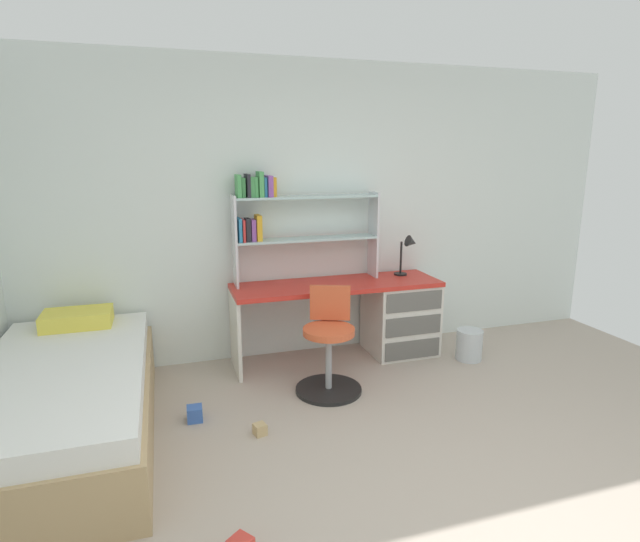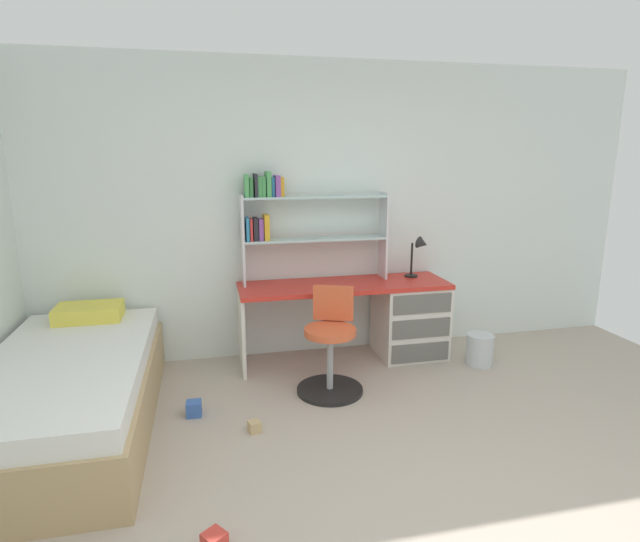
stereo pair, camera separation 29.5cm
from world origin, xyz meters
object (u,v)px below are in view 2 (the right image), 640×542
Objects in this scene: toy_block_red_0 at (215,542)px; toy_block_natural_3 at (255,427)px; desk_lamp at (420,250)px; toy_block_blue_2 at (194,409)px; bookshelf_hutch at (293,216)px; bed_platform at (69,393)px; swivel_chair at (331,351)px; desk at (394,315)px; waste_bin at (480,349)px.

toy_block_red_0 is 1.05m from toy_block_natural_3.
desk_lamp is 3.65× the size of toy_block_blue_2.
bookshelf_hutch is 13.33× the size of toy_block_red_0.
toy_block_blue_2 is at bearing 141.81° from toy_block_natural_3.
bed_platform is 0.83m from toy_block_blue_2.
toy_block_red_0 is at bearing -121.72° from swivel_chair.
toy_block_blue_2 is (-0.89, -0.91, -1.25)m from bookshelf_hutch.
desk reaches higher than toy_block_blue_2.
toy_block_red_0 is at bearing -131.83° from desk_lamp.
bookshelf_hutch is 1.20m from desk_lamp.
toy_block_blue_2 is at bearing -134.42° from bookshelf_hutch.
desk is 19.11× the size of toy_block_red_0.
desk_lamp is 1.35m from swivel_chair.
desk is at bearing 37.76° from swivel_chair.
desk is 24.14× the size of toy_block_natural_3.
desk_lamp reaches higher than toy_block_natural_3.
desk_lamp reaches higher than swivel_chair.
toy_block_red_0 is 1.26× the size of toy_block_natural_3.
waste_bin is at bearing 36.08° from toy_block_red_0.
waste_bin is (0.67, -0.37, -0.25)m from desk.
toy_block_natural_3 is at bearing 74.35° from toy_block_red_0.
toy_block_natural_3 is at bearing -38.19° from toy_block_blue_2.
bookshelf_hutch is at bearing 175.91° from desk_lamp.
bookshelf_hutch is at bearing 45.58° from toy_block_blue_2.
toy_block_natural_3 is at bearing -145.25° from desk_lamp.
swivel_chair reaches higher than desk.
desk_lamp is at bearing 33.01° from swivel_chair.
desk is at bearing -163.58° from desk_lamp.
swivel_chair is 2.94× the size of waste_bin.
bookshelf_hutch is at bearing 68.24° from toy_block_natural_3.
bookshelf_hutch is 2.02m from waste_bin.
bed_platform is at bearing -173.29° from waste_bin.
desk is 6.67× the size of waste_bin.
swivel_chair is 7.75× the size of toy_block_blue_2.
toy_block_natural_3 is at bearing -142.70° from swivel_chair.
toy_block_blue_2 is at bearing -157.26° from desk.
bed_platform is 1.62m from toy_block_red_0.
waste_bin is 3.62× the size of toy_block_natural_3.
toy_block_blue_2 reaches higher than toy_block_natural_3.
toy_block_red_0 is at bearing -128.77° from desk.
desk is 17.61× the size of toy_block_blue_2.
desk_lamp is at bearing 48.17° from toy_block_red_0.
toy_block_red_0 is at bearing -105.65° from toy_block_natural_3.
swivel_chair reaches higher than toy_block_natural_3.
bed_platform is at bearing -174.29° from swivel_chair.
toy_block_red_0 is (-0.77, -2.23, -1.25)m from bookshelf_hutch.
toy_block_natural_3 is (0.40, -0.32, -0.01)m from toy_block_blue_2.
desk is at bearing 16.29° from bed_platform.
bed_platform is at bearing -163.70° from desk_lamp.
desk reaches higher than waste_bin.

